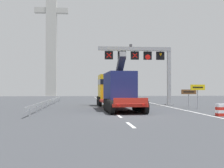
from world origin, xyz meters
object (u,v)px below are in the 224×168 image
object	(u,v)px
exit_sign_yellow	(198,90)
overhead_lane_gantry	(145,59)
crash_barrier_striped	(223,110)
bridge_pylon_distant	(51,26)
tourist_info_sign_brown	(189,94)
heavy_haul_truck_red	(115,89)

from	to	relation	value
exit_sign_yellow	overhead_lane_gantry	bearing A→B (deg)	119.05
crash_barrier_striped	bridge_pylon_distant	bearing A→B (deg)	107.85
exit_sign_yellow	crash_barrier_striped	bearing A→B (deg)	-97.98
tourist_info_sign_brown	bridge_pylon_distant	world-z (taller)	bridge_pylon_distant
crash_barrier_striped	bridge_pylon_distant	size ratio (longest dim) A/B	0.03
crash_barrier_striped	bridge_pylon_distant	xyz separation A→B (m)	(-19.05, 59.16, 18.69)
heavy_haul_truck_red	tourist_info_sign_brown	size ratio (longest dim) A/B	7.35
crash_barrier_striped	exit_sign_yellow	bearing A→B (deg)	82.02
exit_sign_yellow	bridge_pylon_distant	distance (m)	58.23
crash_barrier_striped	overhead_lane_gantry	bearing A→B (deg)	101.22
overhead_lane_gantry	exit_sign_yellow	bearing A→B (deg)	-60.95
tourist_info_sign_brown	heavy_haul_truck_red	bearing A→B (deg)	-174.37
heavy_haul_truck_red	tourist_info_sign_brown	bearing A→B (deg)	5.63
heavy_haul_truck_red	exit_sign_yellow	bearing A→B (deg)	-14.38
tourist_info_sign_brown	overhead_lane_gantry	bearing A→B (deg)	134.49
heavy_haul_truck_red	crash_barrier_striped	world-z (taller)	heavy_haul_truck_red
tourist_info_sign_brown	crash_barrier_striped	xyz separation A→B (m)	(-1.17, -10.16, -1.03)
heavy_haul_truck_red	crash_barrier_striped	size ratio (longest dim) A/B	13.71
overhead_lane_gantry	exit_sign_yellow	distance (m)	8.77
heavy_haul_truck_red	exit_sign_yellow	size ratio (longest dim) A/B	5.83
tourist_info_sign_brown	exit_sign_yellow	bearing A→B (deg)	-92.96
tourist_info_sign_brown	crash_barrier_striped	bearing A→B (deg)	-96.58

